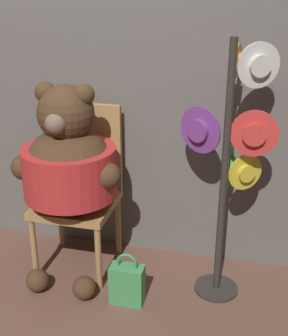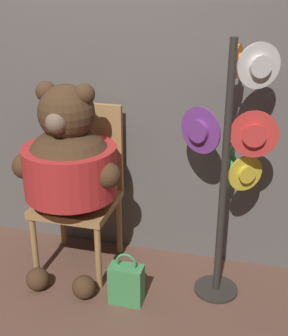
{
  "view_description": "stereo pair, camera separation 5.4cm",
  "coord_description": "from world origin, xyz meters",
  "px_view_note": "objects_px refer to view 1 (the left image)",
  "views": [
    {
      "loc": [
        1.01,
        -2.3,
        1.91
      ],
      "look_at": [
        0.39,
        0.22,
        0.81
      ],
      "focal_mm": 50.0,
      "sensor_mm": 36.0,
      "label": 1
    },
    {
      "loc": [
        1.06,
        -2.29,
        1.91
      ],
      "look_at": [
        0.39,
        0.22,
        0.81
      ],
      "focal_mm": 50.0,
      "sensor_mm": 36.0,
      "label": 2
    }
  ],
  "objects_px": {
    "chair": "(80,183)",
    "hat_display_rack": "(230,156)",
    "teddy_bear": "(69,166)",
    "handbag_on_ground": "(127,284)"
  },
  "relations": [
    {
      "from": "chair",
      "to": "hat_display_rack",
      "type": "xyz_separation_m",
      "value": [
        0.99,
        -0.09,
        0.32
      ]
    },
    {
      "from": "teddy_bear",
      "to": "hat_display_rack",
      "type": "distance_m",
      "value": 0.99
    },
    {
      "from": "teddy_bear",
      "to": "handbag_on_ground",
      "type": "relative_size",
      "value": 3.73
    },
    {
      "from": "teddy_bear",
      "to": "handbag_on_ground",
      "type": "height_order",
      "value": "teddy_bear"
    },
    {
      "from": "chair",
      "to": "teddy_bear",
      "type": "xyz_separation_m",
      "value": [
        0.0,
        -0.18,
        0.2
      ]
    },
    {
      "from": "teddy_bear",
      "to": "hat_display_rack",
      "type": "relative_size",
      "value": 0.82
    },
    {
      "from": "teddy_bear",
      "to": "hat_display_rack",
      "type": "bearing_deg",
      "value": 5.28
    },
    {
      "from": "chair",
      "to": "teddy_bear",
      "type": "height_order",
      "value": "teddy_bear"
    },
    {
      "from": "chair",
      "to": "hat_display_rack",
      "type": "height_order",
      "value": "hat_display_rack"
    },
    {
      "from": "chair",
      "to": "teddy_bear",
      "type": "relative_size",
      "value": 0.84
    }
  ]
}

